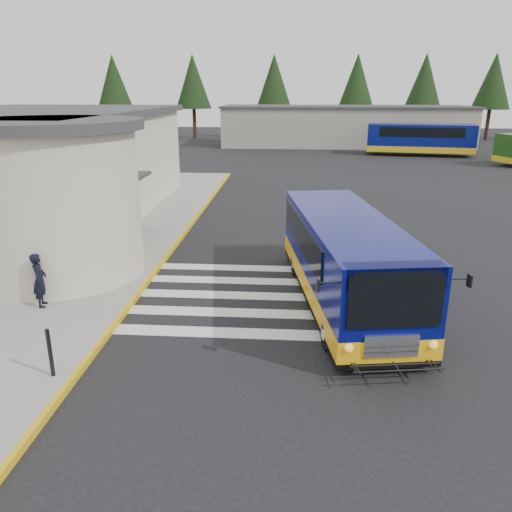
# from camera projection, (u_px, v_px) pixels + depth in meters

# --- Properties ---
(ground) EXTENTS (140.00, 140.00, 0.00)m
(ground) POSITION_uv_depth(u_px,v_px,m) (277.00, 286.00, 15.42)
(ground) COLOR black
(ground) RESTS_ON ground
(sidewalk) EXTENTS (10.00, 34.00, 0.15)m
(sidewalk) POSITION_uv_depth(u_px,v_px,m) (54.00, 241.00, 19.79)
(sidewalk) COLOR gray
(sidewalk) RESTS_ON ground
(curb_strip) EXTENTS (0.12, 34.00, 0.16)m
(curb_strip) POSITION_uv_depth(u_px,v_px,m) (176.00, 244.00, 19.45)
(curb_strip) COLOR gold
(curb_strip) RESTS_ON ground
(station_building) EXTENTS (12.70, 18.70, 4.80)m
(station_building) POSITION_uv_depth(u_px,v_px,m) (36.00, 167.00, 21.88)
(station_building) COLOR beige
(station_building) RESTS_ON ground
(crosswalk) EXTENTS (8.00, 5.35, 0.01)m
(crosswalk) POSITION_uv_depth(u_px,v_px,m) (259.00, 296.00, 14.70)
(crosswalk) COLOR silver
(crosswalk) RESTS_ON ground
(depot_building) EXTENTS (26.40, 8.40, 4.20)m
(depot_building) POSITION_uv_depth(u_px,v_px,m) (344.00, 126.00, 54.10)
(depot_building) COLOR gray
(depot_building) RESTS_ON ground
(tree_line) EXTENTS (58.40, 4.40, 10.00)m
(tree_line) POSITION_uv_depth(u_px,v_px,m) (343.00, 82.00, 60.18)
(tree_line) COLOR black
(tree_line) RESTS_ON ground
(transit_bus) EXTENTS (3.86, 8.92, 2.45)m
(transit_bus) POSITION_uv_depth(u_px,v_px,m) (345.00, 263.00, 13.93)
(transit_bus) COLOR #080C5D
(transit_bus) RESTS_ON ground
(pedestrian_a) EXTENTS (0.50, 0.63, 1.50)m
(pedestrian_a) POSITION_uv_depth(u_px,v_px,m) (40.00, 280.00, 13.45)
(pedestrian_a) COLOR black
(pedestrian_a) RESTS_ON sidewalk
(bollard) EXTENTS (0.09, 0.09, 1.06)m
(bollard) POSITION_uv_depth(u_px,v_px,m) (50.00, 353.00, 10.17)
(bollard) COLOR black
(bollard) RESTS_ON sidewalk
(far_bus_a) EXTENTS (9.78, 4.15, 2.45)m
(far_bus_a) POSITION_uv_depth(u_px,v_px,m) (420.00, 138.00, 45.90)
(far_bus_a) COLOR #070F5A
(far_bus_a) RESTS_ON ground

